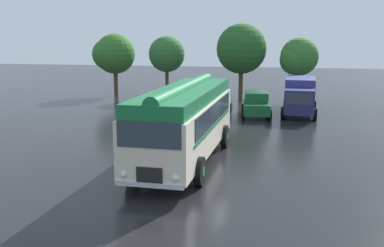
# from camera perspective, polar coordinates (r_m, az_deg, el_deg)

# --- Properties ---
(ground_plane) EXTENTS (120.00, 120.00, 0.00)m
(ground_plane) POSITION_cam_1_polar(r_m,az_deg,el_deg) (20.07, 0.90, -4.63)
(ground_plane) COLOR black
(vintage_bus) EXTENTS (3.08, 10.19, 3.49)m
(vintage_bus) POSITION_cam_1_polar(r_m,az_deg,el_deg) (19.44, -0.88, 0.59)
(vintage_bus) COLOR beige
(vintage_bus) RESTS_ON ground
(car_near_left) EXTENTS (2.17, 4.30, 1.66)m
(car_near_left) POSITION_cam_1_polar(r_m,az_deg,el_deg) (31.43, 2.89, 2.70)
(car_near_left) COLOR silver
(car_near_left) RESTS_ON ground
(car_mid_left) EXTENTS (2.26, 4.34, 1.66)m
(car_mid_left) POSITION_cam_1_polar(r_m,az_deg,el_deg) (31.05, 8.15, 2.50)
(car_mid_left) COLOR #144C28
(car_mid_left) RESTS_ON ground
(box_van) EXTENTS (2.53, 5.85, 2.50)m
(box_van) POSITION_cam_1_polar(r_m,az_deg,el_deg) (32.32, 13.55, 3.56)
(box_van) COLOR navy
(box_van) RESTS_ON ground
(tree_far_left) EXTENTS (3.75, 3.61, 5.61)m
(tree_far_left) POSITION_cam_1_polar(r_m,az_deg,el_deg) (41.59, -10.04, 8.68)
(tree_far_left) COLOR #4C3823
(tree_far_left) RESTS_ON ground
(tree_left_of_centre) EXTENTS (3.15, 3.15, 5.41)m
(tree_left_of_centre) POSITION_cam_1_polar(r_m,az_deg,el_deg) (39.81, -3.34, 8.78)
(tree_left_of_centre) COLOR #4C3823
(tree_left_of_centre) RESTS_ON ground
(tree_centre) EXTENTS (4.15, 4.15, 6.43)m
(tree_centre) POSITION_cam_1_polar(r_m,az_deg,el_deg) (37.87, 6.23, 9.45)
(tree_centre) COLOR #4C3823
(tree_centre) RESTS_ON ground
(tree_right_of_centre) EXTENTS (3.11, 3.11, 5.28)m
(tree_right_of_centre) POSITION_cam_1_polar(r_m,az_deg,el_deg) (37.77, 13.29, 8.11)
(tree_right_of_centre) COLOR #4C3823
(tree_right_of_centre) RESTS_ON ground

